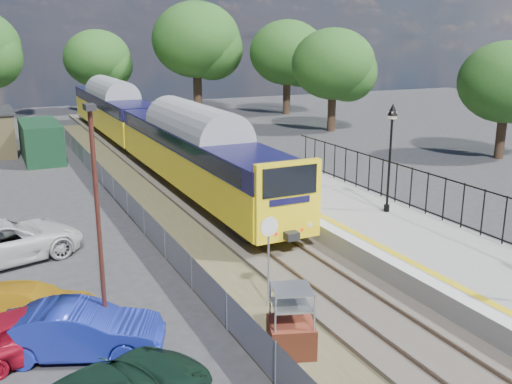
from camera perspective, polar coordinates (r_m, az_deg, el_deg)
ground at (r=17.89m, az=11.17°, el=-12.00°), size 120.00×120.00×0.00m
track_bed at (r=25.43m, az=-2.73°, el=-3.13°), size 5.90×80.00×0.29m
platform at (r=26.05m, az=8.24°, el=-2.00°), size 5.00×70.00×0.90m
platform_edge at (r=24.86m, az=4.31°, el=-1.63°), size 0.90×70.00×0.01m
victorian_lamp_north at (r=24.25m, az=13.38°, el=5.80°), size 0.44×0.44×4.60m
palisade_fence at (r=22.93m, az=21.31°, el=-1.69°), size 0.12×26.00×2.00m
wire_fence at (r=26.32m, az=-12.24°, el=-1.68°), size 0.06×52.00×1.20m
tree_line at (r=55.75m, az=-14.37°, el=13.26°), size 56.80×43.80×11.88m
train at (r=39.75m, az=-11.11°, el=6.63°), size 2.82×40.83×3.51m
brick_plinth at (r=15.29m, az=3.56°, el=-12.85°), size 1.50×1.50×1.90m
speed_sign at (r=17.18m, az=1.29°, el=-5.44°), size 0.60×0.11×2.96m
carpark_lamp at (r=15.06m, az=-15.55°, el=-2.10°), size 0.25×0.50×6.54m
car_red at (r=16.40m, az=-21.38°, el=-12.84°), size 4.15×2.21×1.34m
car_blue at (r=15.96m, az=-17.19°, el=-13.10°), size 4.54×3.01×1.41m
car_yellow at (r=18.13m, az=-21.65°, el=-10.39°), size 4.40×3.22×1.18m
car_white at (r=23.12m, az=-23.88°, el=-4.55°), size 6.20×4.11×1.58m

